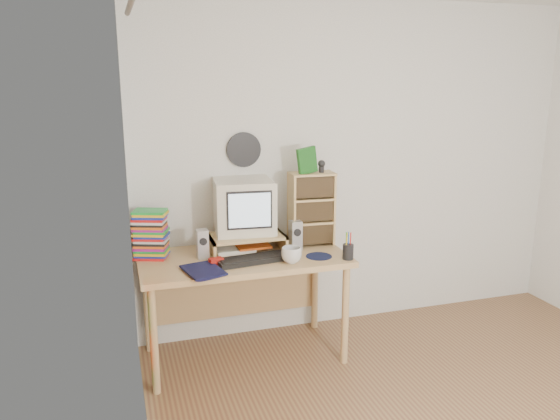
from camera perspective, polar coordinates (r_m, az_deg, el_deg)
back_wall at (r=4.29m, az=8.36°, el=4.38°), size 3.50×0.00×3.50m
left_wall at (r=2.18m, az=-14.10°, el=-5.04°), size 0.00×3.50×3.50m
curtain at (r=2.67m, az=-13.76°, el=-3.81°), size 0.00×2.20×2.20m
wall_disc at (r=3.94m, az=-3.81°, el=6.31°), size 0.25×0.02×0.25m
desk at (r=3.84m, az=-4.07°, el=-6.44°), size 1.40×0.70×0.75m
monitor_riser at (r=3.81m, az=-3.52°, el=-2.96°), size 0.52×0.30×0.12m
crt_monitor at (r=3.80m, az=-3.75°, el=0.32°), size 0.43×0.43×0.37m
speaker_left at (r=3.69m, az=-8.11°, el=-3.55°), size 0.08×0.08×0.20m
speaker_right at (r=3.84m, az=1.62°, el=-2.65°), size 0.08×0.08×0.21m
keyboard at (r=3.61m, az=-2.83°, el=-5.19°), size 0.49×0.22×0.03m
dvd_stack at (r=3.75m, az=-13.34°, el=-2.72°), size 0.25×0.21×0.30m
cd_rack at (r=3.93m, az=3.33°, el=0.12°), size 0.33×0.19×0.53m
mug at (r=3.58m, az=1.21°, el=-4.73°), size 0.17×0.17×0.11m
diary at (r=3.41m, az=-9.70°, el=-6.36°), size 0.29×0.25×0.05m
mousepad at (r=3.73m, az=4.09°, el=-4.84°), size 0.19×0.19×0.00m
pen_cup at (r=3.67m, az=7.13°, el=-4.05°), size 0.09×0.09×0.15m
papers at (r=3.85m, az=-4.07°, el=-3.98°), size 0.27×0.20×0.04m
red_box at (r=3.57m, az=-6.70°, el=-5.38°), size 0.10×0.07×0.04m
game_box at (r=3.82m, az=2.84°, el=5.19°), size 0.15×0.06×0.18m
webcam at (r=3.87m, az=4.36°, el=4.58°), size 0.06×0.06×0.09m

